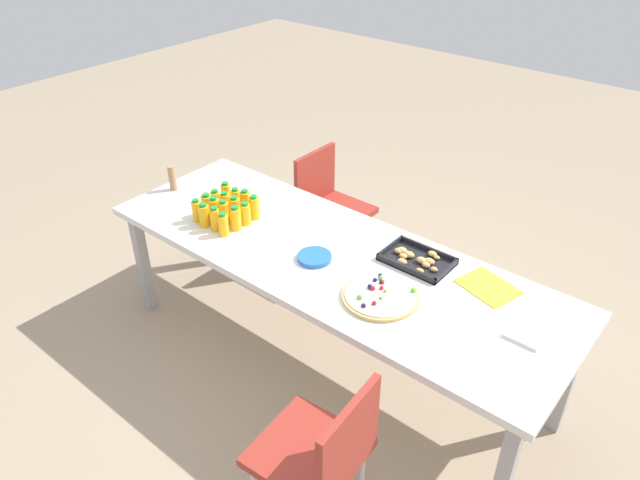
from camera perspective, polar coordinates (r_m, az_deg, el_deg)
The scene contains 26 objects.
ground_plane at distance 3.49m, azimuth 0.83°, elevation -11.34°, with size 12.00×12.00×0.00m, color gray.
party_table at distance 3.06m, azimuth 0.93°, elevation -2.22°, with size 2.51×0.86×0.73m.
chair_near_right at distance 2.44m, azimuth 0.23°, elevation -19.57°, with size 0.43×0.43×0.83m.
chair_far_left at distance 3.96m, azimuth 0.82°, elevation 3.65°, with size 0.40×0.40×0.83m.
juice_bottle_0 at distance 3.33m, azimuth -11.67°, elevation 2.74°, with size 0.05×0.05×0.14m.
juice_bottle_1 at distance 3.28m, azimuth -10.99°, elevation 2.32°, with size 0.06×0.06×0.14m.
juice_bottle_2 at distance 3.23m, azimuth -9.98°, elevation 1.95°, with size 0.05×0.05×0.14m.
juice_bottle_3 at distance 3.18m, azimuth -9.20°, elevation 1.44°, with size 0.05×0.05×0.13m.
juice_bottle_4 at distance 3.38m, azimuth -10.73°, elevation 3.26°, with size 0.06×0.06×0.14m.
juice_bottle_5 at distance 3.32m, azimuth -10.04°, elevation 2.89°, with size 0.06×0.06×0.14m.
juice_bottle_6 at distance 3.27m, azimuth -9.16°, elevation 2.52°, with size 0.06×0.06×0.15m.
juice_bottle_7 at distance 3.22m, azimuth -8.05°, elevation 2.04°, with size 0.06×0.06×0.14m.
juice_bottle_8 at distance 3.42m, azimuth -9.92°, elevation 3.68°, with size 0.05×0.05×0.13m.
juice_bottle_9 at distance 3.37m, azimuth -9.02°, elevation 3.40°, with size 0.05×0.05×0.14m.
juice_bottle_10 at distance 3.32m, azimuth -8.14°, elevation 2.98°, with size 0.05×0.05×0.14m.
juice_bottle_11 at distance 3.27m, azimuth -7.11°, elevation 2.49°, with size 0.06×0.06×0.13m.
juice_bottle_12 at distance 3.45m, azimuth -8.94°, elevation 4.29°, with size 0.06×0.06×0.15m.
juice_bottle_13 at distance 3.41m, azimuth -8.04°, elevation 3.83°, with size 0.05×0.05×0.14m.
juice_bottle_14 at distance 3.36m, azimuth -7.13°, elevation 3.59°, with size 0.06×0.06×0.15m.
juice_bottle_15 at distance 3.31m, azimuth -6.28°, elevation 3.09°, with size 0.06×0.06×0.14m.
fruit_pizza at distance 2.74m, azimuth 5.75°, elevation -5.30°, with size 0.35×0.35×0.05m.
snack_tray at distance 3.00m, azimuth 9.20°, elevation -1.86°, with size 0.34×0.23×0.04m.
plate_stack at distance 2.98m, azimuth -0.53°, elevation -1.66°, with size 0.17×0.17×0.02m.
napkin_stack at distance 2.68m, azimuth 19.12°, elevation -8.44°, with size 0.15×0.15×0.02m, color white.
cardboard_tube at distance 3.69m, azimuth -13.89°, elevation 5.76°, with size 0.04×0.04×0.16m, color #9E7A56.
paper_folder at distance 2.91m, azimuth 15.75°, elevation -4.32°, with size 0.26×0.20×0.01m, color yellow.
Camera 1 is at (1.55, -1.96, 2.44)m, focal length 33.55 mm.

